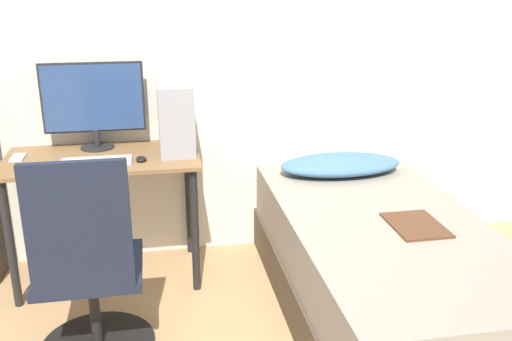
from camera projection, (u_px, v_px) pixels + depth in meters
The scene contains 11 objects.
wall_back at pixel (153, 55), 3.32m from camera, with size 8.00×0.05×2.50m.
desk at pixel (104, 177), 3.18m from camera, with size 1.06×0.57×0.74m.
office_chair at pixel (90, 285), 2.54m from camera, with size 0.53×0.53×1.01m.
bed at pixel (382, 270), 2.90m from camera, with size 0.97×1.94×0.55m.
pillow at pixel (340, 165), 3.45m from camera, with size 0.74×0.36×0.11m.
magazine at pixel (416, 225), 2.73m from camera, with size 0.24×0.32×0.01m.
monitor at pixel (93, 101), 3.21m from camera, with size 0.57×0.19×0.49m.
keyboard at pixel (96, 161), 3.03m from camera, with size 0.37×0.13×0.02m.
pc_tower at pixel (176, 117), 3.21m from camera, with size 0.19×0.41×0.39m.
mouse at pixel (141, 159), 3.07m from camera, with size 0.06×0.09×0.02m.
phone at pixel (18, 157), 3.11m from camera, with size 0.07×0.14×0.01m.
Camera 1 is at (-0.02, -2.02, 1.68)m, focal length 40.00 mm.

